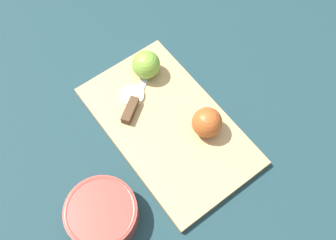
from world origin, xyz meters
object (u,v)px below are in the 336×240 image
apple_half_left (207,123)px  bowl (102,213)px  knife (132,107)px  apple_half_right (146,65)px

apple_half_left → bowl: size_ratio=0.46×
knife → bowl: bearing=-172.5°
knife → bowl: bowl is taller
knife → apple_half_left: bearing=-88.3°
apple_half_right → knife: apple_half_right is taller
apple_half_right → knife: size_ratio=0.46×
apple_half_right → bowl: 0.36m
apple_half_left → bowl: bearing=-78.4°
apple_half_left → apple_half_right: size_ratio=1.00×
apple_half_right → knife: bearing=174.8°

